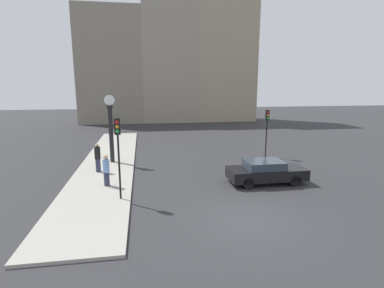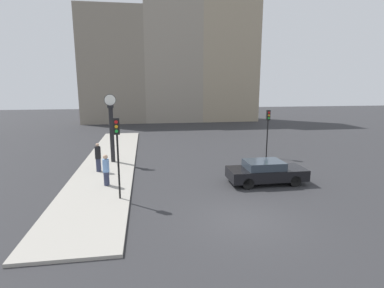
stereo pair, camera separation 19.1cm
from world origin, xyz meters
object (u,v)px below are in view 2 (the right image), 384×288
object	(u,v)px
traffic_light_far	(268,124)
pedestrian_blue_stripe	(106,170)
sedan_car	(266,172)
street_clock	(112,129)
traffic_light_near	(117,142)
pedestrian_black_jacket	(98,157)

from	to	relation	value
traffic_light_far	pedestrian_blue_stripe	size ratio (longest dim) A/B	2.12
sedan_car	traffic_light_far	size ratio (longest dim) A/B	1.19
street_clock	pedestrian_blue_stripe	size ratio (longest dim) A/B	2.76
sedan_car	street_clock	distance (m)	10.75
traffic_light_near	street_clock	size ratio (longest dim) A/B	0.82
sedan_car	pedestrian_black_jacket	bearing A→B (deg)	160.46
pedestrian_blue_stripe	traffic_light_near	bearing A→B (deg)	-67.31
traffic_light_far	pedestrian_blue_stripe	distance (m)	12.46
pedestrian_blue_stripe	traffic_light_far	bearing A→B (deg)	24.97
street_clock	pedestrian_black_jacket	bearing A→B (deg)	-105.15
sedan_car	traffic_light_near	size ratio (longest dim) A/B	1.12
pedestrian_blue_stripe	pedestrian_black_jacket	bearing A→B (deg)	106.35
traffic_light_far	sedan_car	bearing A→B (deg)	-112.99
traffic_light_far	pedestrian_black_jacket	xyz separation A→B (m)	(-12.02, -2.43, -1.55)
street_clock	pedestrian_black_jacket	world-z (taller)	street_clock
traffic_light_far	street_clock	world-z (taller)	street_clock
pedestrian_blue_stripe	street_clock	bearing A→B (deg)	91.98
street_clock	pedestrian_black_jacket	size ratio (longest dim) A/B	2.62
traffic_light_far	pedestrian_black_jacket	bearing A→B (deg)	-168.56
traffic_light_near	pedestrian_blue_stripe	world-z (taller)	traffic_light_near
sedan_car	pedestrian_black_jacket	size ratio (longest dim) A/B	2.40
street_clock	pedestrian_blue_stripe	xyz separation A→B (m)	(0.18, -5.14, -1.47)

